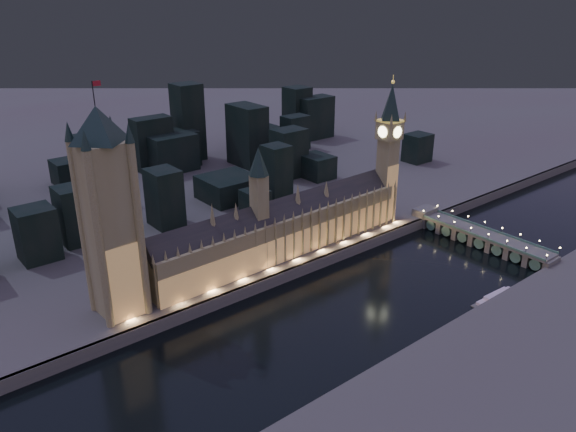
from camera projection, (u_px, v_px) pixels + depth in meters
ground_plane at (339, 303)px, 338.32m from camera, size 2000.00×2000.00×0.00m
north_bank at (54, 134)px, 710.00m from camera, size 2000.00×960.00×8.00m
embankment_wall at (296, 272)px, 366.23m from camera, size 2000.00×2.50×8.00m
palace_of_westminster at (283, 229)px, 376.26m from camera, size 202.00×26.10×78.00m
victoria_tower at (108, 206)px, 291.47m from camera, size 31.68×31.68×127.42m
elizabeth_tower at (389, 141)px, 419.33m from camera, size 18.00×18.00×110.33m
westminster_bridge at (477, 236)px, 413.87m from camera, size 18.37×113.00×15.90m
river_boat at (497, 297)px, 341.40m from camera, size 39.46×11.26×4.50m
city_backdrop at (183, 155)px, 524.03m from camera, size 455.01×215.63×78.53m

